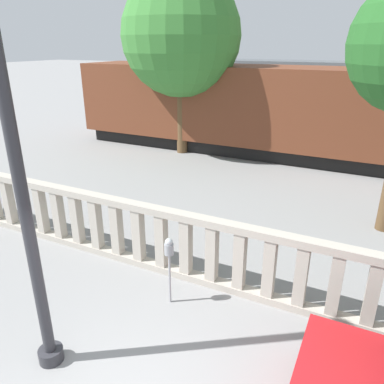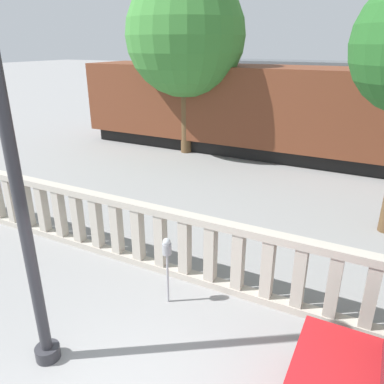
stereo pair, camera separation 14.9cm
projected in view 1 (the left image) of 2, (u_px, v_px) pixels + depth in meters
balustrade at (226, 257)px, 6.84m from camera, size 15.70×0.24×1.40m
lamppost at (15, 155)px, 4.35m from camera, size 0.38×0.38×5.59m
parking_meter at (169, 252)px, 6.36m from camera, size 0.16×0.16×1.29m
tree_right at (181, 36)px, 14.28m from camera, size 4.61×4.61×6.90m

